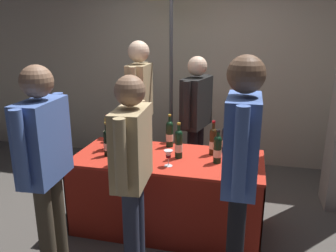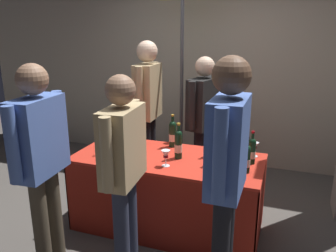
{
  "view_description": "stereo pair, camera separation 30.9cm",
  "coord_description": "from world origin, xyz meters",
  "px_view_note": "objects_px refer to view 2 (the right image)",
  "views": [
    {
      "loc": [
        0.7,
        -2.88,
        1.89
      ],
      "look_at": [
        0.0,
        0.0,
        1.03
      ],
      "focal_mm": 36.38,
      "sensor_mm": 36.0,
      "label": 1
    },
    {
      "loc": [
        1.0,
        -2.79,
        1.89
      ],
      "look_at": [
        0.0,
        0.0,
        1.03
      ],
      "focal_mm": 36.38,
      "sensor_mm": 36.0,
      "label": 2
    }
  ],
  "objects_px": {
    "featured_wine_bottle": "(214,142)",
    "wine_glass_near_taster": "(118,144)",
    "display_bottle_0": "(227,141)",
    "tasting_table": "(168,178)",
    "vendor_presenter": "(148,102)",
    "flower_vase": "(112,136)",
    "booth_signpost": "(182,65)",
    "wine_glass_mid": "(255,146)",
    "wine_glass_near_vendor": "(166,155)",
    "taster_foreground_right": "(123,161)"
  },
  "relations": [
    {
      "from": "featured_wine_bottle",
      "to": "taster_foreground_right",
      "type": "distance_m",
      "value": 1.01
    },
    {
      "from": "featured_wine_bottle",
      "to": "taster_foreground_right",
      "type": "xyz_separation_m",
      "value": [
        -0.49,
        -0.88,
        0.09
      ]
    },
    {
      "from": "tasting_table",
      "to": "display_bottle_0",
      "type": "distance_m",
      "value": 0.66
    },
    {
      "from": "wine_glass_near_vendor",
      "to": "wine_glass_near_taster",
      "type": "bearing_deg",
      "value": 167.31
    },
    {
      "from": "tasting_table",
      "to": "taster_foreground_right",
      "type": "relative_size",
      "value": 1.1
    },
    {
      "from": "flower_vase",
      "to": "booth_signpost",
      "type": "height_order",
      "value": "booth_signpost"
    },
    {
      "from": "tasting_table",
      "to": "vendor_presenter",
      "type": "height_order",
      "value": "vendor_presenter"
    },
    {
      "from": "display_bottle_0",
      "to": "flower_vase",
      "type": "height_order",
      "value": "flower_vase"
    },
    {
      "from": "featured_wine_bottle",
      "to": "wine_glass_mid",
      "type": "bearing_deg",
      "value": 18.79
    },
    {
      "from": "vendor_presenter",
      "to": "featured_wine_bottle",
      "type": "bearing_deg",
      "value": 54.53
    },
    {
      "from": "wine_glass_near_taster",
      "to": "taster_foreground_right",
      "type": "distance_m",
      "value": 0.74
    },
    {
      "from": "tasting_table",
      "to": "wine_glass_mid",
      "type": "height_order",
      "value": "wine_glass_mid"
    },
    {
      "from": "featured_wine_bottle",
      "to": "vendor_presenter",
      "type": "bearing_deg",
      "value": 146.92
    },
    {
      "from": "featured_wine_bottle",
      "to": "flower_vase",
      "type": "height_order",
      "value": "flower_vase"
    },
    {
      "from": "tasting_table",
      "to": "taster_foreground_right",
      "type": "height_order",
      "value": "taster_foreground_right"
    },
    {
      "from": "wine_glass_mid",
      "to": "booth_signpost",
      "type": "relative_size",
      "value": 0.06
    },
    {
      "from": "tasting_table",
      "to": "display_bottle_0",
      "type": "relative_size",
      "value": 5.58
    },
    {
      "from": "display_bottle_0",
      "to": "wine_glass_mid",
      "type": "bearing_deg",
      "value": 5.28
    },
    {
      "from": "featured_wine_bottle",
      "to": "wine_glass_near_vendor",
      "type": "relative_size",
      "value": 2.28
    },
    {
      "from": "featured_wine_bottle",
      "to": "wine_glass_near_vendor",
      "type": "xyz_separation_m",
      "value": [
        -0.34,
        -0.37,
        -0.03
      ]
    },
    {
      "from": "wine_glass_near_vendor",
      "to": "display_bottle_0",
      "type": "bearing_deg",
      "value": 46.48
    },
    {
      "from": "wine_glass_near_vendor",
      "to": "wine_glass_mid",
      "type": "distance_m",
      "value": 0.86
    },
    {
      "from": "wine_glass_near_taster",
      "to": "booth_signpost",
      "type": "height_order",
      "value": "booth_signpost"
    },
    {
      "from": "wine_glass_mid",
      "to": "taster_foreground_right",
      "type": "distance_m",
      "value": 1.32
    },
    {
      "from": "wine_glass_mid",
      "to": "wine_glass_near_taster",
      "type": "bearing_deg",
      "value": -162.8
    },
    {
      "from": "vendor_presenter",
      "to": "booth_signpost",
      "type": "distance_m",
      "value": 0.66
    },
    {
      "from": "tasting_table",
      "to": "flower_vase",
      "type": "distance_m",
      "value": 0.7
    },
    {
      "from": "taster_foreground_right",
      "to": "wine_glass_mid",
      "type": "bearing_deg",
      "value": -44.71
    },
    {
      "from": "taster_foreground_right",
      "to": "booth_signpost",
      "type": "relative_size",
      "value": 0.67
    },
    {
      "from": "flower_vase",
      "to": "vendor_presenter",
      "type": "bearing_deg",
      "value": 82.16
    },
    {
      "from": "vendor_presenter",
      "to": "booth_signpost",
      "type": "height_order",
      "value": "booth_signpost"
    },
    {
      "from": "wine_glass_mid",
      "to": "booth_signpost",
      "type": "bearing_deg",
      "value": 136.91
    },
    {
      "from": "display_bottle_0",
      "to": "booth_signpost",
      "type": "bearing_deg",
      "value": 128.11
    },
    {
      "from": "featured_wine_bottle",
      "to": "display_bottle_0",
      "type": "xyz_separation_m",
      "value": [
        0.11,
        0.1,
        -0.01
      ]
    },
    {
      "from": "tasting_table",
      "to": "vendor_presenter",
      "type": "xyz_separation_m",
      "value": [
        -0.52,
        0.76,
        0.55
      ]
    },
    {
      "from": "tasting_table",
      "to": "wine_glass_near_vendor",
      "type": "height_order",
      "value": "wine_glass_near_vendor"
    },
    {
      "from": "wine_glass_near_vendor",
      "to": "tasting_table",
      "type": "bearing_deg",
      "value": 104.63
    },
    {
      "from": "wine_glass_near_vendor",
      "to": "wine_glass_near_taster",
      "type": "distance_m",
      "value": 0.53
    },
    {
      "from": "featured_wine_bottle",
      "to": "wine_glass_near_vendor",
      "type": "height_order",
      "value": "featured_wine_bottle"
    },
    {
      "from": "featured_wine_bottle",
      "to": "booth_signpost",
      "type": "height_order",
      "value": "booth_signpost"
    },
    {
      "from": "featured_wine_bottle",
      "to": "wine_glass_near_taster",
      "type": "relative_size",
      "value": 2.37
    },
    {
      "from": "wine_glass_near_vendor",
      "to": "wine_glass_mid",
      "type": "bearing_deg",
      "value": 35.24
    },
    {
      "from": "tasting_table",
      "to": "flower_vase",
      "type": "relative_size",
      "value": 4.83
    },
    {
      "from": "wine_glass_near_taster",
      "to": "taster_foreground_right",
      "type": "relative_size",
      "value": 0.09
    },
    {
      "from": "featured_wine_bottle",
      "to": "flower_vase",
      "type": "xyz_separation_m",
      "value": [
        -1.01,
        -0.1,
        -0.02
      ]
    },
    {
      "from": "tasting_table",
      "to": "wine_glass_near_taster",
      "type": "distance_m",
      "value": 0.57
    },
    {
      "from": "display_bottle_0",
      "to": "wine_glass_near_taster",
      "type": "height_order",
      "value": "display_bottle_0"
    },
    {
      "from": "display_bottle_0",
      "to": "taster_foreground_right",
      "type": "bearing_deg",
      "value": -121.31
    },
    {
      "from": "wine_glass_mid",
      "to": "vendor_presenter",
      "type": "distance_m",
      "value": 1.38
    },
    {
      "from": "wine_glass_mid",
      "to": "wine_glass_near_taster",
      "type": "height_order",
      "value": "wine_glass_near_taster"
    }
  ]
}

